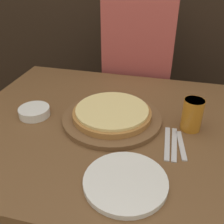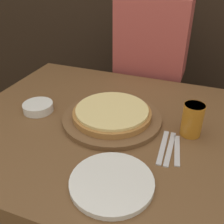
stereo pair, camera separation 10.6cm
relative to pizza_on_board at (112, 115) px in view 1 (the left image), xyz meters
The scene contains 9 objects.
dining_table 0.41m from the pizza_on_board, 19.07° to the right, with size 1.35×0.99×0.76m.
pizza_on_board is the anchor object (origin of this frame).
beer_glass 0.32m from the pizza_on_board, ahead, with size 0.08×0.08×0.13m.
dinner_plate 0.35m from the pizza_on_board, 69.34° to the right, with size 0.25×0.25×0.02m.
side_bowl 0.33m from the pizza_on_board, behind, with size 0.13×0.13×0.04m.
fork 0.25m from the pizza_on_board, 23.65° to the right, with size 0.03×0.20×0.00m.
dinner_knife 0.28m from the pizza_on_board, 21.57° to the right, with size 0.02×0.20×0.00m.
spoon 0.30m from the pizza_on_board, 19.81° to the right, with size 0.04×0.17×0.00m.
diner_person 0.63m from the pizza_on_board, 89.25° to the left, with size 0.40×0.20×1.35m.
Camera 1 is at (0.15, -0.86, 1.36)m, focal length 42.00 mm.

